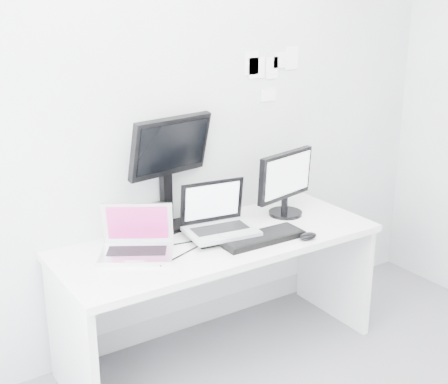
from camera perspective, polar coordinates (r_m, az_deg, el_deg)
The scene contains 15 objects.
back_wall at distance 3.48m, azimuth -3.63°, elevation 7.04°, with size 3.60×3.60×0.00m, color silver.
desk at distance 3.53m, azimuth -0.46°, elevation -9.79°, with size 1.80×0.70×0.73m, color white.
macbook at distance 3.13m, azimuth -8.23°, elevation -3.65°, with size 0.37×0.27×0.27m, color silver.
speaker at distance 3.45m, azimuth -6.02°, elevation -2.42°, with size 0.08×0.08×0.17m, color black.
dell_laptop at distance 3.32m, azimuth -0.26°, elevation -1.84°, with size 0.37×0.29×0.31m, color #AAACB1.
rear_monitor at distance 3.42m, azimuth -5.17°, elevation 1.88°, with size 0.50×0.18×0.67m, color black.
samsung_monitor at distance 3.67m, azimuth 5.82°, elevation 0.86°, with size 0.44×0.20×0.41m, color black.
keyboard at distance 3.35m, azimuth 3.53°, elevation -4.27°, with size 0.48×0.17×0.03m, color black.
mouse at distance 3.39m, azimuth 7.79°, elevation -4.08°, with size 0.11×0.07×0.04m, color black.
wall_note_0 at distance 3.67m, azimuth 2.58°, elevation 11.92°, with size 0.10×0.00×0.14m, color white.
wall_note_1 at distance 3.77m, azimuth 4.47°, elevation 11.43°, with size 0.09×0.00×0.13m, color white.
wall_note_2 at distance 3.85m, azimuth 6.30°, elevation 12.28°, with size 0.10×0.00×0.14m, color white.
wall_note_3 at distance 3.78m, azimuth 4.16°, elevation 9.01°, with size 0.11×0.00×0.08m, color white.
wall_note_4 at distance 3.70m, azimuth 3.05°, elevation 11.45°, with size 0.11×0.00×0.12m, color white.
wall_note_5 at distance 3.80m, azimuth 5.18°, elevation 12.11°, with size 0.09×0.00×0.09m, color white.
Camera 1 is at (-1.67, -1.37, 2.03)m, focal length 49.19 mm.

